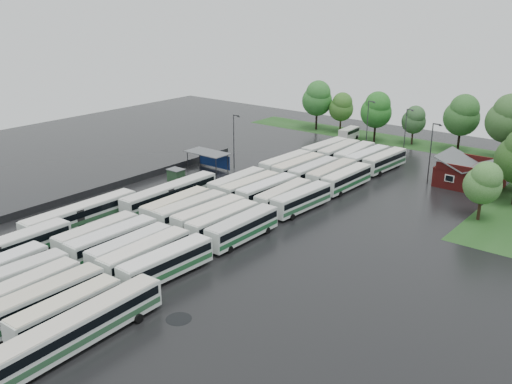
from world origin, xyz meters
The scene contains 55 objects.
ground centered at (0.00, 0.00, 0.00)m, with size 160.00×160.00×0.00m, color black.
brick_building centered at (24.00, 42.77, 1.87)m, with size 10.07×8.60×5.39m.
wash_shed centered at (-17.20, 22.02, 2.99)m, with size 8.20×4.20×3.58m.
utility_hut centered at (-16.20, 12.60, 1.32)m, with size 2.70×2.20×2.62m.
grass_strip_north centered at (2.00, 64.80, 0.01)m, with size 80.00×10.00×0.01m, color #1B4316.
west_fence centered at (-22.20, 8.00, 0.60)m, with size 0.10×50.00×1.20m, color #2D2D30.
bus_r0c1 centered at (-1.34, -25.68, 1.85)m, with size 2.99×12.18×3.37m.
bus_r0c2 centered at (1.92, -26.19, 1.84)m, with size 2.95×12.10×3.35m.
bus_r0c3 centered at (5.09, -25.66, 1.87)m, with size 2.65×12.25×3.41m.
bus_r0c4 centered at (8.57, -25.87, 1.81)m, with size 2.81×11.88×3.29m.
bus_r1c0 centered at (-4.53, -12.51, 1.81)m, with size 2.68×11.88×3.30m.
bus_r1c1 centered at (-1.35, -12.51, 1.90)m, with size 2.77×12.41×3.45m.
bus_r1c2 centered at (2.02, -12.43, 1.80)m, with size 2.64×11.80×3.28m.
bus_r1c3 centered at (5.08, -12.71, 1.90)m, with size 2.87×12.49×3.46m.
bus_r1c4 centered at (8.53, -12.57, 1.89)m, with size 2.99×12.43×3.44m.
bus_r2c0 centered at (-4.24, 1.18, 1.83)m, with size 2.76×12.00×3.33m.
bus_r2c1 centered at (-1.22, 1.12, 1.87)m, with size 3.04×12.31×3.40m.
bus_r2c2 centered at (2.14, 1.36, 1.86)m, with size 3.10×12.25×3.38m.
bus_r2c3 centered at (5.10, 0.98, 1.85)m, with size 2.81×12.12×3.36m.
bus_r2c4 centered at (8.50, 1.02, 1.87)m, with size 2.66×12.23×3.40m.
bus_r3c0 centered at (-4.24, 14.85, 1.81)m, with size 2.58×11.85×3.29m.
bus_r3c1 centered at (-1.29, 14.61, 1.81)m, with size 3.04×11.94×3.29m.
bus_r3c2 centered at (1.91, 14.97, 1.86)m, with size 3.10×12.25×3.38m.
bus_r3c3 centered at (5.31, 14.60, 1.80)m, with size 2.63×11.79×3.28m.
bus_r3c4 centered at (8.34, 15.06, 1.82)m, with size 3.13×12.01×3.31m.
bus_r4c0 centered at (-4.46, 28.74, 1.88)m, with size 3.01×12.36×3.42m.
bus_r4c1 centered at (-1.32, 28.32, 1.90)m, with size 3.11×12.53×3.46m.
bus_r4c2 centered at (1.90, 28.27, 1.84)m, with size 2.79×12.06×3.34m.
bus_r4c3 centered at (5.32, 28.57, 1.89)m, with size 2.69×12.37×3.44m.
bus_r4c4 centered at (8.48, 28.18, 1.84)m, with size 2.80×12.09×3.35m.
bus_r5c0 centered at (-4.29, 41.84, 1.90)m, with size 3.21×12.54×3.46m.
bus_r5c1 centered at (-1.21, 42.02, 1.88)m, with size 2.82×12.30×3.41m.
bus_r5c2 centered at (2.19, 42.11, 1.89)m, with size 3.24×12.49×3.45m.
bus_r5c3 centered at (5.16, 41.69, 1.86)m, with size 3.08×12.24×3.38m.
bus_r5c4 centered at (8.40, 42.29, 1.83)m, with size 3.13×12.05×3.32m.
artic_bus_west_b centered at (-9.00, 4.46, 1.86)m, with size 2.70×18.09×3.35m.
artic_bus_west_c centered at (-12.25, -9.47, 1.83)m, with size 2.62×17.83×3.31m.
artic_bus_east centered at (12.21, -26.86, 1.89)m, with size 3.43×18.51×3.42m.
minibus centered at (-8.91, 59.31, 1.48)m, with size 2.59×6.21×2.66m.
tree_north_0 centered at (-20.21, 63.40, 7.70)m, with size 7.23×7.23×11.97m.
tree_north_1 centered at (-14.11, 64.43, 6.18)m, with size 5.80×5.80×9.61m.
tree_north_2 centered at (-3.24, 60.90, 7.30)m, with size 6.85×6.85×11.35m.
tree_north_3 centered at (4.25, 64.01, 5.57)m, with size 5.23×5.23×8.66m.
tree_north_4 centered at (14.35, 64.34, 7.81)m, with size 7.33×7.33×12.14m.
tree_north_5 centered at (23.81, 62.32, 8.64)m, with size 8.10×8.10×13.42m.
tree_east_0 centered at (30.62, 28.11, 5.74)m, with size 5.42×5.39×8.93m.
lamp_post_ne centered at (17.87, 40.18, 6.15)m, with size 1.63×0.32×10.59m.
lamp_post_nw centered at (-14.38, 26.02, 5.95)m, with size 1.58×0.31×10.24m.
lamp_post_back_w centered at (-1.42, 53.71, 6.06)m, with size 1.61×0.31×10.43m.
lamp_post_back_e centered at (7.20, 53.41, 5.69)m, with size 1.51×0.29×9.80m.
puddle_0 centered at (-2.50, -17.29, 0.00)m, with size 5.27×5.27×0.01m, color black.
puddle_1 centered at (6.41, -20.46, 0.00)m, with size 4.50×4.50×0.01m, color black.
puddle_2 centered at (-9.75, 4.26, 0.00)m, with size 6.65×6.65×0.01m, color black.
puddle_3 centered at (3.74, -1.02, 0.00)m, with size 3.29×3.29×0.01m, color black.
puddle_4 centered at (15.94, -17.94, 0.00)m, with size 2.67×2.67×0.01m, color black.
Camera 1 is at (53.33, -52.23, 30.83)m, focal length 40.00 mm.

